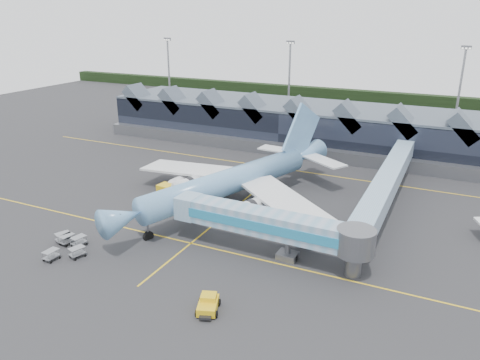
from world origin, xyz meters
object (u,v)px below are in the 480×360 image
at_px(fuel_truck, 180,184).
at_px(pushback_tug, 208,304).
at_px(jet_bridge, 280,227).
at_px(main_airliner, 235,180).

bearing_deg(fuel_truck, pushback_tug, -45.03).
relative_size(jet_bridge, fuel_truck, 2.76).
xyz_separation_m(jet_bridge, pushback_tug, (-2.73, -14.02, -3.64)).
xyz_separation_m(jet_bridge, fuel_truck, (-23.71, 13.55, -2.53)).
height_order(jet_bridge, pushback_tug, jet_bridge).
relative_size(jet_bridge, pushback_tug, 6.70).
bearing_deg(main_airliner, fuel_truck, -162.28).
distance_m(jet_bridge, fuel_truck, 27.43).
height_order(main_airliner, fuel_truck, main_airliner).
distance_m(jet_bridge, pushback_tug, 14.74).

